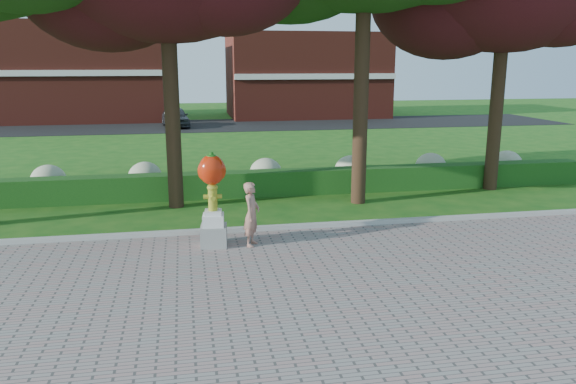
# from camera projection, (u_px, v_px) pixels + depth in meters

# --- Properties ---
(ground) EXTENTS (100.00, 100.00, 0.00)m
(ground) POSITION_uv_depth(u_px,v_px,m) (275.00, 275.00, 11.40)
(ground) COLOR #195515
(ground) RESTS_ON ground
(walkway) EXTENTS (40.00, 14.00, 0.04)m
(walkway) POSITION_uv_depth(u_px,v_px,m) (322.00, 381.00, 7.56)
(walkway) COLOR gray
(walkway) RESTS_ON ground
(curb) EXTENTS (40.00, 0.18, 0.15)m
(curb) POSITION_uv_depth(u_px,v_px,m) (256.00, 229.00, 14.25)
(curb) COLOR #ADADA5
(curb) RESTS_ON ground
(lawn_hedge) EXTENTS (24.00, 0.70, 0.80)m
(lawn_hedge) POSITION_uv_depth(u_px,v_px,m) (240.00, 184.00, 18.01)
(lawn_hedge) COLOR #123F14
(lawn_hedge) RESTS_ON ground
(hydrangea_row) EXTENTS (20.10, 1.10, 0.99)m
(hydrangea_row) POSITION_uv_depth(u_px,v_px,m) (253.00, 173.00, 19.04)
(hydrangea_row) COLOR #BBC496
(hydrangea_row) RESTS_ON ground
(street) EXTENTS (50.00, 8.00, 0.02)m
(street) POSITION_uv_depth(u_px,v_px,m) (209.00, 125.00, 38.21)
(street) COLOR black
(street) RESTS_ON ground
(building_left) EXTENTS (14.00, 8.00, 7.00)m
(building_left) POSITION_uv_depth(u_px,v_px,m) (67.00, 72.00, 41.38)
(building_left) COLOR maroon
(building_left) RESTS_ON ground
(building_right) EXTENTS (12.00, 8.00, 6.40)m
(building_right) POSITION_uv_depth(u_px,v_px,m) (305.00, 75.00, 44.66)
(building_right) COLOR maroon
(building_right) RESTS_ON ground
(hydrant_sculpture) EXTENTS (0.65, 0.65, 2.20)m
(hydrant_sculpture) POSITION_uv_depth(u_px,v_px,m) (213.00, 197.00, 12.85)
(hydrant_sculpture) COLOR gray
(hydrant_sculpture) RESTS_ON walkway
(woman) EXTENTS (0.55, 0.65, 1.51)m
(woman) POSITION_uv_depth(u_px,v_px,m) (252.00, 214.00, 12.97)
(woman) COLOR #AD7663
(woman) RESTS_ON walkway
(parked_car) EXTENTS (2.05, 4.04, 1.32)m
(parked_car) POSITION_uv_depth(u_px,v_px,m) (175.00, 117.00, 37.20)
(parked_car) COLOR #383B3F
(parked_car) RESTS_ON street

